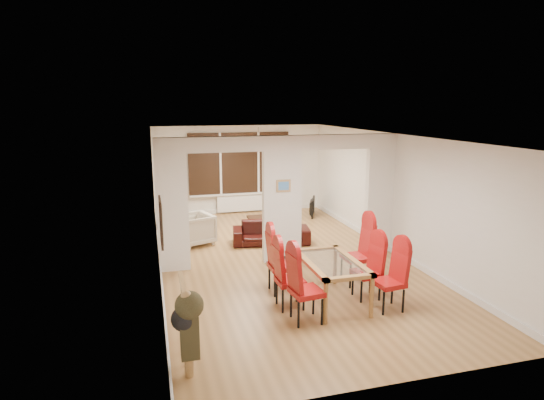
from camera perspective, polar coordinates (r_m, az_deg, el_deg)
name	(u,v)px	position (r m, az deg, el deg)	size (l,w,h in m)	color
floor	(282,260)	(9.63, 1.23, -7.51)	(5.00, 9.00, 0.01)	olive
room_walls	(282,199)	(9.28, 1.26, 0.07)	(5.00, 9.00, 2.60)	silver
divider_wall	(282,199)	(9.28, 1.26, 0.07)	(5.00, 0.18, 2.60)	white
bay_window_blinds	(240,163)	(13.51, -4.10, 4.65)	(3.00, 0.08, 1.80)	black
radiator	(240,203)	(13.67, -3.99, -0.36)	(1.40, 0.08, 0.50)	white
pendant_light	(258,144)	(12.39, -1.74, 7.04)	(0.36, 0.36, 0.36)	orange
stair_newel	(185,315)	(6.13, -10.92, -14.02)	(0.40, 1.20, 1.10)	#AA824E
wall_poster	(161,222)	(6.51, -13.77, -2.72)	(0.04, 0.52, 0.67)	gray
pillar_photo	(283,186)	(9.13, 1.45, 1.79)	(0.30, 0.03, 0.25)	#4C8CD8
dining_table	(331,281)	(7.65, 7.40, -10.06)	(0.85, 1.51, 0.71)	olive
dining_chair_la	(307,286)	(6.89, 4.36, -10.74)	(0.44, 0.44, 1.11)	#9D1010
dining_chair_lb	(290,276)	(7.33, 2.29, -9.49)	(0.43, 0.43, 1.06)	#9D1010
dining_chair_lc	(282,261)	(7.89, 1.28, -7.72)	(0.44, 0.44, 1.11)	#9D1010
dining_chair_ra	(389,278)	(7.48, 14.48, -9.45)	(0.42, 0.42, 1.05)	#9D1010
dining_chair_rb	(367,269)	(7.83, 11.80, -8.45)	(0.41, 0.41, 1.03)	#9D1010
dining_chair_rc	(356,253)	(8.39, 10.54, -6.50)	(0.47, 0.47, 1.17)	#9D1010
sofa	(271,232)	(10.67, -0.12, -4.09)	(1.78, 0.70, 0.52)	black
armchair	(194,229)	(10.72, -9.70, -3.64)	(0.79, 0.77, 0.72)	beige
person	(177,197)	(11.70, -11.78, 0.31)	(0.43, 0.66, 1.80)	black
television	(310,207)	(13.36, 4.77, -0.86)	(0.12, 0.90, 0.52)	black
coffee_table	(269,221)	(12.25, -0.42, -2.62)	(1.10, 0.55, 0.25)	black
bottle	(275,211)	(12.19, 0.42, -1.42)	(0.07, 0.07, 0.27)	#143F19
bowl	(275,214)	(12.37, 0.36, -1.74)	(0.23, 0.23, 0.06)	black
shoes	(281,261)	(9.39, 1.09, -7.69)	(0.26, 0.28, 0.11)	black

